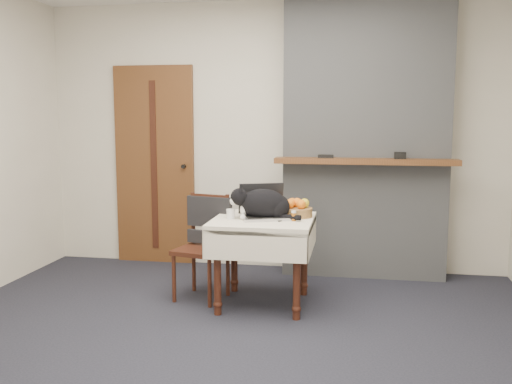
# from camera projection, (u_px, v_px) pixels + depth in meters

# --- Properties ---
(ground) EXTENTS (4.50, 4.50, 0.00)m
(ground) POSITION_uv_depth(u_px,v_px,m) (227.00, 343.00, 3.80)
(ground) COLOR black
(ground) RESTS_ON ground
(room_shell) EXTENTS (4.52, 4.01, 2.61)m
(room_shell) POSITION_uv_depth(u_px,v_px,m) (240.00, 78.00, 4.02)
(room_shell) COLOR beige
(room_shell) RESTS_ON ground
(door) EXTENTS (0.82, 0.10, 2.00)m
(door) POSITION_uv_depth(u_px,v_px,m) (155.00, 165.00, 5.80)
(door) COLOR brown
(door) RESTS_ON ground
(chimney) EXTENTS (1.62, 0.48, 2.60)m
(chimney) POSITION_uv_depth(u_px,v_px,m) (365.00, 138.00, 5.27)
(chimney) COLOR gray
(chimney) RESTS_ON ground
(side_table) EXTENTS (0.78, 0.78, 0.70)m
(side_table) POSITION_uv_depth(u_px,v_px,m) (263.00, 232.00, 4.50)
(side_table) COLOR #3C1610
(side_table) RESTS_ON ground
(laptop) EXTENTS (0.45, 0.42, 0.27)m
(laptop) POSITION_uv_depth(u_px,v_px,m) (263.00, 209.00, 4.51)
(laptop) COLOR #B7B7BC
(laptop) RESTS_ON side_table
(cat) EXTENTS (0.57, 0.28, 0.27)m
(cat) POSITION_uv_depth(u_px,v_px,m) (264.00, 204.00, 4.45)
(cat) COLOR black
(cat) RESTS_ON side_table
(cream_jar) EXTENTS (0.07, 0.07, 0.08)m
(cream_jar) POSITION_uv_depth(u_px,v_px,m) (231.00, 214.00, 4.47)
(cream_jar) COLOR white
(cream_jar) RESTS_ON side_table
(pill_bottle) EXTENTS (0.04, 0.04, 0.08)m
(pill_bottle) POSITION_uv_depth(u_px,v_px,m) (294.00, 216.00, 4.37)
(pill_bottle) COLOR #964F12
(pill_bottle) RESTS_ON side_table
(fruit_basket) EXTENTS (0.25, 0.25, 0.14)m
(fruit_basket) POSITION_uv_depth(u_px,v_px,m) (297.00, 209.00, 4.56)
(fruit_basket) COLOR #A07640
(fruit_basket) RESTS_ON side_table
(desk_clutter) EXTENTS (0.13, 0.09, 0.01)m
(desk_clutter) POSITION_uv_depth(u_px,v_px,m) (292.00, 218.00, 4.47)
(desk_clutter) COLOR black
(desk_clutter) RESTS_ON side_table
(chair) EXTENTS (0.46, 0.46, 0.86)m
(chair) POSITION_uv_depth(u_px,v_px,m) (206.00, 232.00, 4.73)
(chair) COLOR #3C1610
(chair) RESTS_ON ground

